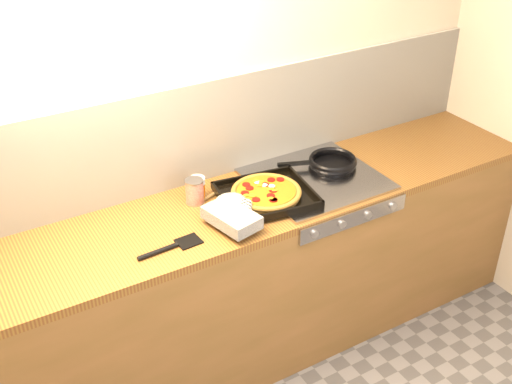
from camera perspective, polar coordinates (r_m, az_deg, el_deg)
room_shell at (r=3.03m, az=-4.61°, el=5.33°), size 3.20×3.20×3.20m
counter_run at (r=3.19m, az=-1.73°, el=-8.01°), size 3.20×0.62×0.90m
stovetop at (r=3.14m, az=5.32°, el=1.15°), size 0.60×0.56×0.02m
pizza_on_tray at (r=2.89m, az=0.01°, el=-0.61°), size 0.57×0.46×0.07m
frying_pan at (r=3.23m, az=6.73°, el=2.65°), size 0.42×0.31×0.04m
tomato_can at (r=2.93m, az=-5.48°, el=0.05°), size 0.11×0.11×0.12m
juice_glass at (r=2.95m, az=-5.20°, el=0.30°), size 0.08×0.08×0.12m
wooden_spoon at (r=3.06m, az=-2.54°, el=0.51°), size 0.29×0.11×0.02m
black_spatula at (r=2.67m, az=-7.57°, el=-4.88°), size 0.28×0.09×0.02m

